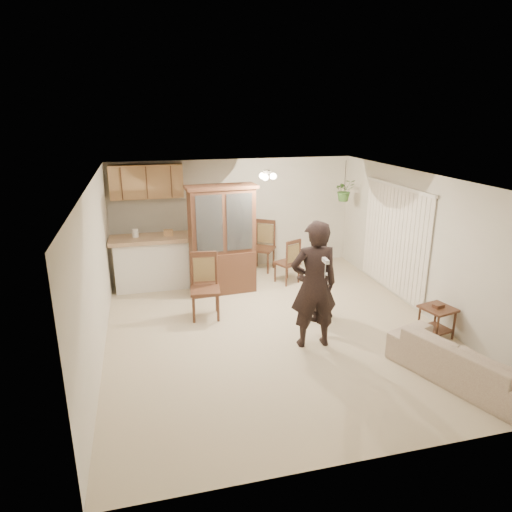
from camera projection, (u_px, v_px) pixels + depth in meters
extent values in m
plane|color=beige|center=(273.00, 326.00, 7.79)|extent=(6.50, 6.50, 0.00)
cube|color=white|center=(275.00, 179.00, 7.03)|extent=(5.50, 6.50, 0.02)
cube|color=beige|center=(234.00, 215.00, 10.41)|extent=(5.50, 0.02, 2.50)
cube|color=beige|center=(369.00, 356.00, 4.41)|extent=(5.50, 0.02, 2.50)
cube|color=beige|center=(97.00, 270.00, 6.76)|extent=(0.02, 6.50, 2.50)
cube|color=beige|center=(424.00, 245.00, 8.05)|extent=(0.02, 6.50, 2.50)
cube|color=white|center=(155.00, 264.00, 9.37)|extent=(1.60, 0.55, 1.00)
cube|color=tan|center=(154.00, 238.00, 9.21)|extent=(1.75, 0.70, 0.08)
cube|color=#91613F|center=(146.00, 181.00, 9.54)|extent=(1.50, 0.34, 0.70)
imported|color=#295A24|center=(344.00, 190.00, 9.98)|extent=(0.43, 0.37, 0.48)
cylinder|color=black|center=(345.00, 175.00, 9.88)|extent=(0.01, 0.01, 0.65)
imported|color=beige|center=(466.00, 357.00, 6.11)|extent=(1.33, 2.01, 0.73)
imported|color=black|center=(314.00, 291.00, 6.91)|extent=(0.68, 0.47, 1.80)
imported|color=black|center=(315.00, 282.00, 7.90)|extent=(0.77, 0.67, 1.35)
cube|color=#3B2615|center=(223.00, 271.00, 9.19)|extent=(1.30, 0.59, 0.84)
cube|color=#3B2615|center=(222.00, 220.00, 8.87)|extent=(1.29, 0.53, 1.26)
cube|color=silver|center=(222.00, 220.00, 8.87)|extent=(1.09, 0.10, 1.11)
cube|color=#3B2615|center=(221.00, 187.00, 8.67)|extent=(1.40, 0.62, 0.06)
cube|color=#3B2615|center=(438.00, 309.00, 7.27)|extent=(0.56, 0.56, 0.04)
cube|color=#3B2615|center=(435.00, 329.00, 7.38)|extent=(0.47, 0.47, 0.03)
cube|color=#3B2615|center=(438.00, 306.00, 7.26)|extent=(0.19, 0.15, 0.06)
cube|color=#3B2615|center=(205.00, 290.00, 7.99)|extent=(0.56, 0.56, 0.06)
cube|color=olive|center=(204.00, 274.00, 7.90)|extent=(0.38, 0.09, 0.44)
cube|color=#3B2615|center=(204.00, 258.00, 7.81)|extent=(0.47, 0.09, 0.09)
cube|color=#3B2615|center=(262.00, 249.00, 10.40)|extent=(0.70, 0.70, 0.05)
cube|color=olive|center=(262.00, 236.00, 10.31)|extent=(0.33, 0.25, 0.44)
cube|color=#3B2615|center=(262.00, 224.00, 10.22)|extent=(0.41, 0.30, 0.09)
cube|color=#3B2615|center=(287.00, 263.00, 9.66)|extent=(0.57, 0.57, 0.05)
cube|color=olive|center=(287.00, 251.00, 9.58)|extent=(0.31, 0.17, 0.37)
cube|color=#3B2615|center=(288.00, 240.00, 9.51)|extent=(0.37, 0.20, 0.07)
cube|color=white|center=(326.00, 261.00, 6.28)|extent=(0.06, 0.18, 0.05)
cube|color=white|center=(328.00, 275.00, 7.54)|extent=(0.07, 0.14, 0.04)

